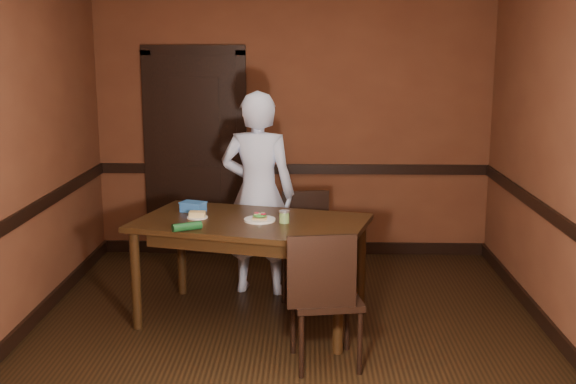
# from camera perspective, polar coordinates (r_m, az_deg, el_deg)

# --- Properties ---
(floor) EXTENTS (4.00, 4.50, 0.01)m
(floor) POSITION_cam_1_polar(r_m,az_deg,el_deg) (5.51, -0.10, -11.50)
(floor) COLOR black
(floor) RESTS_ON ground
(wall_back) EXTENTS (4.00, 0.02, 2.70)m
(wall_back) POSITION_cam_1_polar(r_m,az_deg,el_deg) (7.36, 0.41, 5.31)
(wall_back) COLOR #5B2E1B
(wall_back) RESTS_ON ground
(wall_front) EXTENTS (4.00, 0.02, 2.70)m
(wall_front) POSITION_cam_1_polar(r_m,az_deg,el_deg) (2.94, -1.42, -4.61)
(wall_front) COLOR #5B2E1B
(wall_front) RESTS_ON ground
(wall_left) EXTENTS (0.02, 4.50, 2.70)m
(wall_left) POSITION_cam_1_polar(r_m,az_deg,el_deg) (5.56, -21.19, 2.41)
(wall_left) COLOR #5B2E1B
(wall_left) RESTS_ON ground
(wall_right) EXTENTS (0.02, 4.50, 2.70)m
(wall_right) POSITION_cam_1_polar(r_m,az_deg,el_deg) (5.45, 21.41, 2.22)
(wall_right) COLOR #5B2E1B
(wall_right) RESTS_ON ground
(dado_back) EXTENTS (4.00, 0.03, 0.10)m
(dado_back) POSITION_cam_1_polar(r_m,az_deg,el_deg) (7.41, 0.41, 1.83)
(dado_back) COLOR black
(dado_back) RESTS_ON ground
(dado_left) EXTENTS (0.03, 4.50, 0.10)m
(dado_left) POSITION_cam_1_polar(r_m,az_deg,el_deg) (5.64, -20.71, -2.10)
(dado_left) COLOR black
(dado_left) RESTS_ON ground
(dado_right) EXTENTS (0.03, 4.50, 0.10)m
(dado_right) POSITION_cam_1_polar(r_m,az_deg,el_deg) (5.54, 20.92, -2.38)
(dado_right) COLOR black
(dado_right) RESTS_ON ground
(baseboard_back) EXTENTS (4.00, 0.03, 0.12)m
(baseboard_back) POSITION_cam_1_polar(r_m,az_deg,el_deg) (7.60, 0.40, -4.42)
(baseboard_back) COLOR black
(baseboard_back) RESTS_ON ground
(baseboard_left) EXTENTS (0.03, 4.50, 0.12)m
(baseboard_left) POSITION_cam_1_polar(r_m,az_deg,el_deg) (5.89, -20.11, -10.06)
(baseboard_left) COLOR black
(baseboard_left) RESTS_ON ground
(baseboard_right) EXTENTS (0.03, 4.50, 0.12)m
(baseboard_right) POSITION_cam_1_polar(r_m,az_deg,el_deg) (5.79, 20.30, -10.47)
(baseboard_right) COLOR black
(baseboard_right) RESTS_ON ground
(door) EXTENTS (1.05, 0.07, 2.20)m
(door) POSITION_cam_1_polar(r_m,az_deg,el_deg) (7.45, -7.32, 3.28)
(door) COLOR black
(door) RESTS_ON ground
(dining_table) EXTENTS (1.95, 1.41, 0.82)m
(dining_table) POSITION_cam_1_polar(r_m,az_deg,el_deg) (5.73, -2.90, -6.23)
(dining_table) COLOR black
(dining_table) RESTS_ON floor
(chair_far) EXTENTS (0.47, 0.47, 0.89)m
(chair_far) POSITION_cam_1_polar(r_m,az_deg,el_deg) (6.27, 1.11, -4.27)
(chair_far) COLOR black
(chair_far) RESTS_ON floor
(chair_near) EXTENTS (0.52, 0.52, 0.97)m
(chair_near) POSITION_cam_1_polar(r_m,az_deg,el_deg) (4.95, 3.00, -8.24)
(chair_near) COLOR black
(chair_near) RESTS_ON floor
(person) EXTENTS (0.70, 0.51, 1.78)m
(person) POSITION_cam_1_polar(r_m,az_deg,el_deg) (6.27, -2.38, -0.11)
(person) COLOR silver
(person) RESTS_ON floor
(sandwich_plate) EXTENTS (0.24, 0.24, 0.06)m
(sandwich_plate) POSITION_cam_1_polar(r_m,az_deg,el_deg) (5.59, -2.25, -2.12)
(sandwich_plate) COLOR white
(sandwich_plate) RESTS_ON dining_table
(sauce_jar) EXTENTS (0.08, 0.08, 0.10)m
(sauce_jar) POSITION_cam_1_polar(r_m,az_deg,el_deg) (5.52, -0.30, -1.96)
(sauce_jar) COLOR #6F984C
(sauce_jar) RESTS_ON dining_table
(cheese_saucer) EXTENTS (0.16, 0.16, 0.05)m
(cheese_saucer) POSITION_cam_1_polar(r_m,az_deg,el_deg) (5.72, -7.18, -1.84)
(cheese_saucer) COLOR white
(cheese_saucer) RESTS_ON dining_table
(food_tub) EXTENTS (0.23, 0.20, 0.08)m
(food_tub) POSITION_cam_1_polar(r_m,az_deg,el_deg) (5.93, -7.51, -1.16)
(food_tub) COLOR blue
(food_tub) RESTS_ON dining_table
(wrapped_veg) EXTENTS (0.22, 0.16, 0.06)m
(wrapped_veg) POSITION_cam_1_polar(r_m,az_deg,el_deg) (5.35, -7.99, -2.72)
(wrapped_veg) COLOR #14441D
(wrapped_veg) RESTS_ON dining_table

